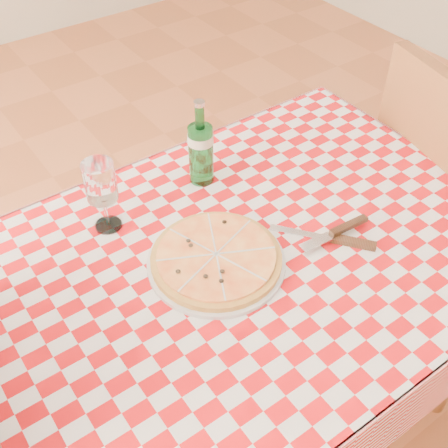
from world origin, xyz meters
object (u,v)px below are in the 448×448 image
object	(u,v)px
dining_table	(245,282)
pizza_plate	(216,258)
chair_near	(445,195)
water_bottle	(201,143)
wine_glass	(103,196)

from	to	relation	value
dining_table	pizza_plate	xyz separation A→B (m)	(-0.07, 0.02, 0.12)
chair_near	water_bottle	xyz separation A→B (m)	(-0.69, 0.30, 0.31)
chair_near	water_bottle	bearing A→B (deg)	168.84
water_bottle	wine_glass	world-z (taller)	water_bottle
dining_table	chair_near	bearing A→B (deg)	-1.26
dining_table	pizza_plate	world-z (taller)	pizza_plate
chair_near	water_bottle	distance (m)	0.81
pizza_plate	wine_glass	world-z (taller)	wine_glass
wine_glass	pizza_plate	bearing A→B (deg)	-61.03
pizza_plate	water_bottle	bearing A→B (deg)	62.23
water_bottle	wine_glass	bearing A→B (deg)	-176.75
dining_table	chair_near	xyz separation A→B (m)	(0.76, -0.02, -0.09)
water_bottle	wine_glass	xyz separation A→B (m)	(-0.28, -0.02, -0.02)
dining_table	water_bottle	size ratio (longest dim) A/B	5.12
pizza_plate	water_bottle	distance (m)	0.32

